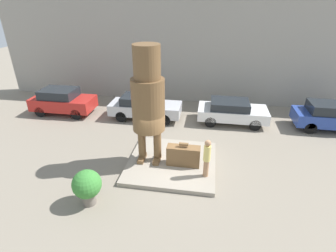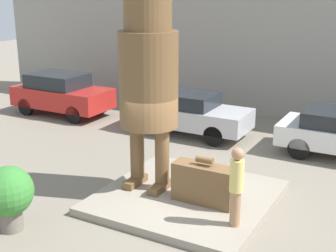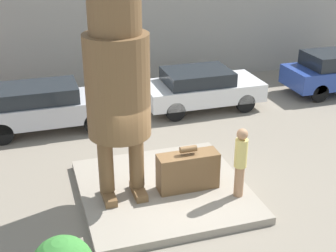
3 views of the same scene
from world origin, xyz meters
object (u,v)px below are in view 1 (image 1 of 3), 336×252
object	(u,v)px
statue_figure	(148,98)
parked_car_white	(232,111)
tourist	(207,157)
giant_suitcase	(183,156)
parked_car_silver	(145,106)
parked_car_red	(62,101)
parked_car_blue	(330,116)
planter_pot	(87,185)

from	to	relation	value
statue_figure	parked_car_white	xyz separation A→B (m)	(3.94, 5.07, -2.47)
tourist	giant_suitcase	bearing A→B (deg)	146.41
parked_car_silver	parked_car_white	world-z (taller)	parked_car_silver
parked_car_red	parked_car_white	xyz separation A→B (m)	(10.90, 0.34, -0.11)
giant_suitcase	tourist	world-z (taller)	tourist
parked_car_silver	parked_car_blue	distance (m)	10.96
giant_suitcase	parked_car_red	distance (m)	9.86
parked_car_red	parked_car_silver	size ratio (longest dim) A/B	0.90
giant_suitcase	parked_car_blue	distance (m)	9.53
giant_suitcase	parked_car_white	size ratio (longest dim) A/B	0.36
parked_car_silver	planter_pot	distance (m)	7.86
tourist	parked_car_blue	world-z (taller)	tourist
giant_suitcase	planter_pot	xyz separation A→B (m)	(-3.23, -2.84, 0.19)
statue_figure	planter_pot	distance (m)	4.20
statue_figure	parked_car_red	world-z (taller)	statue_figure
parked_car_white	parked_car_blue	distance (m)	5.57
parked_car_silver	planter_pot	size ratio (longest dim) A/B	3.09
parked_car_white	giant_suitcase	bearing A→B (deg)	-114.18
tourist	parked_car_blue	xyz separation A→B (m)	(6.90, 5.96, -0.30)
statue_figure	tourist	size ratio (longest dim) A/B	3.02
statue_figure	parked_car_silver	distance (m)	5.60
giant_suitcase	tourist	size ratio (longest dim) A/B	0.85
parked_car_white	parked_car_blue	xyz separation A→B (m)	(5.57, 0.02, 0.07)
giant_suitcase	planter_pot	size ratio (longest dim) A/B	1.03
parked_car_silver	parked_car_red	bearing A→B (deg)	-178.94
planter_pot	giant_suitcase	bearing A→B (deg)	41.38
parked_car_silver	tourist	bearing A→B (deg)	-54.57
statue_figure	giant_suitcase	world-z (taller)	statue_figure
parked_car_white	planter_pot	distance (m)	9.84
parked_car_white	parked_car_red	bearing A→B (deg)	-178.19
giant_suitcase	tourist	bearing A→B (deg)	-33.59
giant_suitcase	parked_car_red	xyz separation A→B (m)	(-8.54, 4.91, 0.22)
planter_pot	parked_car_silver	bearing A→B (deg)	88.52
tourist	parked_car_white	world-z (taller)	tourist
statue_figure	tourist	bearing A→B (deg)	-18.44
tourist	parked_car_blue	bearing A→B (deg)	40.80
parked_car_white	planter_pot	world-z (taller)	planter_pot
statue_figure	parked_car_blue	world-z (taller)	statue_figure
parked_car_white	parked_car_blue	size ratio (longest dim) A/B	1.02
planter_pot	parked_car_white	bearing A→B (deg)	55.40
statue_figure	parked_car_blue	bearing A→B (deg)	28.16
parked_car_silver	planter_pot	xyz separation A→B (m)	(-0.20, -7.86, 0.04)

